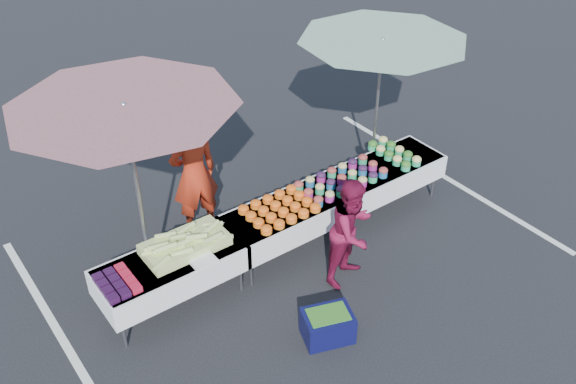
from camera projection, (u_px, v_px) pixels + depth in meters
ground at (288, 249)px, 9.14m from camera, size 80.00×80.00×0.00m
stripe_left at (71, 353)px, 7.58m from camera, size 0.10×5.00×0.00m
stripe_right at (442, 175)px, 10.69m from camera, size 0.10×5.00×0.00m
table_left at (171, 269)px, 7.93m from camera, size 1.86×0.81×0.75m
table_center at (288, 217)px, 8.80m from camera, size 1.86×0.81×0.75m
table_right at (384, 174)px, 9.67m from camera, size 1.86×0.81×0.75m
berry_punnets at (117, 283)px, 7.42m from camera, size 0.40×0.54×0.08m
corn_pile at (186, 243)px, 7.93m from camera, size 1.16×0.57×0.26m
plastic_bags at (203, 261)px, 7.76m from camera, size 0.30×0.25×0.05m
carrot_bowls at (279, 208)px, 8.60m from camera, size 0.95×0.69×0.11m
potato_cups at (342, 179)px, 9.12m from camera, size 1.34×0.58×0.16m
bean_baskets at (394, 153)px, 9.71m from camera, size 0.36×0.86×0.15m
vendor at (194, 174)px, 9.00m from camera, size 0.74×0.52×1.91m
customer at (352, 231)px, 8.25m from camera, size 0.88×0.77×1.53m
umbrella_left at (126, 122)px, 7.16m from camera, size 3.08×3.08×2.70m
umbrella_right at (382, 53)px, 9.16m from camera, size 3.07×3.07×2.52m
storage_bin at (328, 325)px, 7.68m from camera, size 0.70×0.60×0.39m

